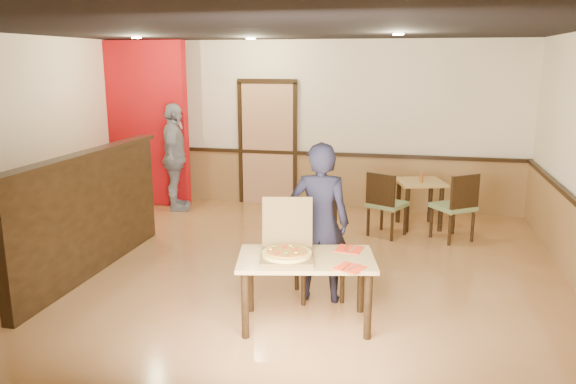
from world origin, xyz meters
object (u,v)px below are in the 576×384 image
pizza_box (287,250)px  side_chair_right (457,204)px  side_chair_left (385,202)px  passerby (175,157)px  main_table (306,268)px  side_table (420,192)px  diner (320,223)px  diner_chair (318,245)px  condiment (421,177)px

pizza_box → side_chair_right: bearing=48.2°
side_chair_left → passerby: (-3.50, 0.76, 0.38)m
main_table → side_table: size_ratio=1.69×
diner → passerby: passerby is taller
side_table → diner: diner is taller
side_chair_left → side_table: (0.48, 0.61, 0.03)m
side_chair_left → diner: bearing=103.2°
diner_chair → side_chair_left: (0.59, 2.20, -0.03)m
side_chair_left → side_chair_right: size_ratio=0.97×
main_table → diner: bearing=75.5°
side_chair_right → condiment: (-0.48, 0.52, 0.25)m
side_chair_right → passerby: bearing=-46.1°
side_table → side_chair_left: bearing=-128.2°
side_chair_left → pizza_box: bearing=102.2°
main_table → diner_chair: 0.75m
diner_chair → diner: diner is taller
main_table → passerby: size_ratio=0.77×
main_table → diner: diner is taller
diner_chair → diner: 0.33m
condiment → diner: bearing=-110.0°
main_table → side_chair_right: size_ratio=1.43×
diner_chair → side_table: size_ratio=1.22×
side_table → main_table: bearing=-106.6°
side_table → condiment: condiment is taller
side_chair_right → passerby: size_ratio=0.54×
pizza_box → side_chair_left: bearing=64.1°
side_table → diner: size_ratio=0.49×
diner_chair → side_table: (1.08, 2.81, -0.01)m
passerby → diner: bearing=-153.4°
pizza_box → condiment: (1.25, 3.50, 0.04)m
main_table → diner_chair: bearing=79.4°
diner → pizza_box: diner is taller
condiment → side_chair_left: bearing=-133.3°
side_chair_left → side_table: bearing=-101.7°
pizza_box → condiment: bearing=58.7°
side_chair_right → side_table: 0.78m
main_table → diner_chair: diner_chair is taller
passerby → condiment: (4.00, -0.24, -0.11)m
side_table → pizza_box: (-1.24, -3.59, 0.20)m
main_table → side_chair_left: (0.58, 2.94, -0.06)m
main_table → condiment: 3.63m
side_chair_right → pizza_box: size_ratio=1.48×
side_table → side_chair_right: bearing=-51.0°
passerby → condiment: bearing=-110.4°
diner_chair → condiment: diner_chair is taller
side_chair_left → condiment: 0.77m
condiment → side_table: bearing=96.8°
side_chair_right → diner: diner is taller
main_table → side_table: 3.71m
passerby → condiment: size_ratio=12.87×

